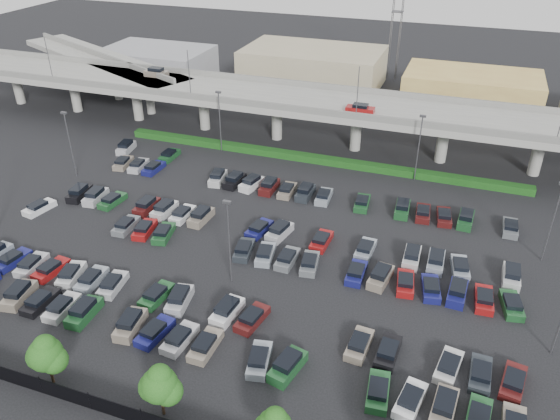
# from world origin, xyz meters

# --- Properties ---
(ground) EXTENTS (280.00, 280.00, 0.00)m
(ground) POSITION_xyz_m (0.00, 0.00, 0.00)
(ground) COLOR black
(overpass) EXTENTS (150.00, 13.00, 15.80)m
(overpass) POSITION_xyz_m (-0.25, 31.99, 6.97)
(overpass) COLOR gray
(overpass) RESTS_ON ground
(on_ramp) EXTENTS (50.93, 30.13, 8.80)m
(on_ramp) POSITION_xyz_m (-52.10, 43.05, 6.86)
(on_ramp) COLOR gray
(on_ramp) RESTS_ON ground
(hedge) EXTENTS (66.00, 1.60, 1.10)m
(hedge) POSITION_xyz_m (0.00, 25.00, 0.55)
(hedge) COLOR #113710
(hedge) RESTS_ON ground
(fence) EXTENTS (70.00, 0.10, 2.00)m
(fence) POSITION_xyz_m (-0.05, -28.00, 0.90)
(fence) COLOR black
(fence) RESTS_ON ground
(tree_row) EXTENTS (65.07, 3.66, 5.94)m
(tree_row) POSITION_xyz_m (0.70, -26.53, 3.52)
(tree_row) COLOR #332316
(tree_row) RESTS_ON ground
(parked_cars) EXTENTS (63.10, 41.66, 1.67)m
(parked_cars) POSITION_xyz_m (-0.66, -3.46, 0.62)
(parked_cars) COLOR #262C32
(parked_cars) RESTS_ON ground
(light_poles) EXTENTS (66.90, 48.38, 10.30)m
(light_poles) POSITION_xyz_m (-4.13, 2.00, 6.24)
(light_poles) COLOR #4B4B50
(light_poles) RESTS_ON ground
(distant_buildings) EXTENTS (138.00, 24.00, 9.00)m
(distant_buildings) POSITION_xyz_m (12.38, 61.81, 3.74)
(distant_buildings) COLOR gray
(distant_buildings) RESTS_ON ground
(comm_tower) EXTENTS (2.40, 2.40, 30.00)m
(comm_tower) POSITION_xyz_m (4.00, 74.00, 15.61)
(comm_tower) COLOR #4B4B50
(comm_tower) RESTS_ON ground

